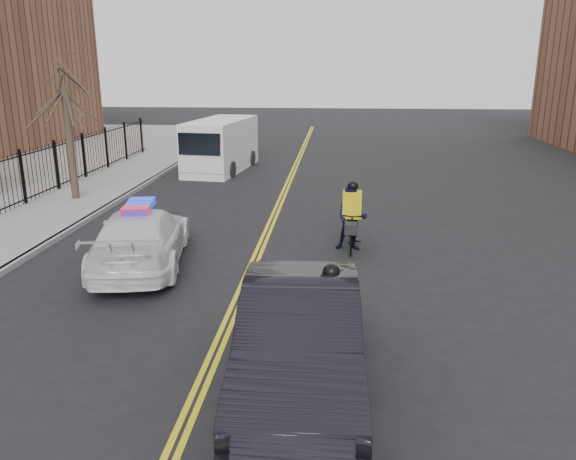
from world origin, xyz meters
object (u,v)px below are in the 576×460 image
Objects in this scene: cargo_van at (220,146)px; police_cruiser at (141,238)px; cyclist_near at (330,332)px; cyclist_far at (352,223)px; dark_sedan at (300,338)px.

police_cruiser is at bearing -79.70° from cargo_van.
police_cruiser is 2.70× the size of cyclist_near.
cyclist_far is (6.03, -11.73, -0.43)m from cargo_van.
police_cruiser is 13.51m from cargo_van.
police_cruiser is 6.83m from dark_sedan.
cyclist_far is (0.49, 6.38, 0.12)m from cyclist_near.
dark_sedan is 0.83m from cyclist_near.
dark_sedan is at bearing 119.51° from police_cruiser.
dark_sedan is at bearing -138.53° from cyclist_near.
cyclist_far is (5.29, 1.75, 0.02)m from police_cruiser.
cargo_van is (-0.74, 13.49, 0.45)m from police_cruiser.
cyclist_far reaches higher than cyclist_near.
dark_sedan is 19.45m from cargo_van.
cyclist_far is at bearing 80.19° from dark_sedan.
police_cruiser is 2.76× the size of cyclist_far.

